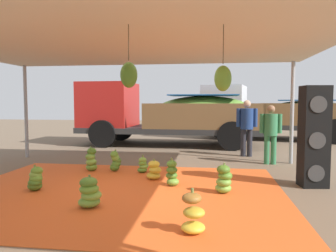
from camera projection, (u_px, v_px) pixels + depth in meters
ground_plane at (150, 162)px, 8.89m from camera, size 40.00×40.00×0.00m
tarp_orange at (118, 191)px, 5.92m from camera, size 6.02×4.72×0.01m
tent_canopy at (116, 42)px, 5.63m from camera, size 8.00×7.00×2.78m
banana_bunch_0 at (224, 180)px, 5.79m from camera, size 0.39×0.40×0.55m
banana_bunch_1 at (172, 174)px, 6.32m from camera, size 0.28×0.29×0.54m
banana_bunch_3 at (36, 179)px, 5.96m from camera, size 0.36×0.35×0.48m
banana_bunch_4 at (115, 161)px, 7.65m from camera, size 0.33×0.33×0.52m
banana_bunch_5 at (143, 165)px, 7.49m from camera, size 0.31×0.30×0.42m
banana_bunch_6 at (193, 215)px, 4.02m from camera, size 0.42×0.42×0.56m
banana_bunch_7 at (90, 193)px, 5.01m from camera, size 0.49×0.47×0.51m
banana_bunch_9 at (91, 160)px, 7.67m from camera, size 0.36×0.37×0.59m
banana_bunch_10 at (154, 171)px, 6.84m from camera, size 0.41×0.41×0.44m
cargo_truck_main at (165, 113)px, 12.41m from camera, size 6.88×2.65×2.40m
cargo_truck_far at (270, 112)px, 14.41m from camera, size 6.84×3.63×2.40m
worker_0 at (271, 130)px, 8.51m from camera, size 0.57×0.35×1.56m
worker_1 at (247, 124)px, 9.74m from camera, size 0.62×0.38×1.70m
speaker_stack at (314, 137)px, 6.23m from camera, size 0.54×0.46×1.96m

